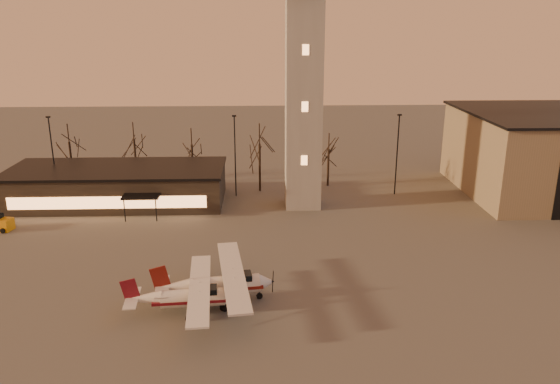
% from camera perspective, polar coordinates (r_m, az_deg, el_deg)
% --- Properties ---
extents(ground, '(220.00, 220.00, 0.00)m').
position_cam_1_polar(ground, '(37.82, 5.88, -16.19)').
color(ground, '#484643').
rests_on(ground, ground).
extents(control_tower, '(6.80, 6.80, 32.60)m').
position_cam_1_polar(control_tower, '(61.52, 2.53, 13.16)').
color(control_tower, gray).
rests_on(control_tower, ground).
extents(terminal, '(25.40, 12.20, 4.30)m').
position_cam_1_polar(terminal, '(68.05, -16.58, 0.71)').
color(terminal, black).
rests_on(terminal, ground).
extents(light_poles, '(58.50, 12.25, 10.14)m').
position_cam_1_polar(light_poles, '(64.28, 2.77, 3.47)').
color(light_poles, black).
rests_on(light_poles, ground).
extents(tree_row, '(37.20, 9.20, 8.80)m').
position_cam_1_polar(tree_row, '(72.43, -9.08, 5.30)').
color(tree_row, black).
rests_on(tree_row, ground).
extents(cessna_front, '(8.97, 11.33, 3.12)m').
position_cam_1_polar(cessna_front, '(41.78, -8.88, -11.12)').
color(cessna_front, silver).
rests_on(cessna_front, ground).
extents(cessna_rear, '(9.90, 12.47, 3.42)m').
position_cam_1_polar(cessna_rear, '(43.04, -5.44, -9.92)').
color(cessna_rear, silver).
rests_on(cessna_rear, ground).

